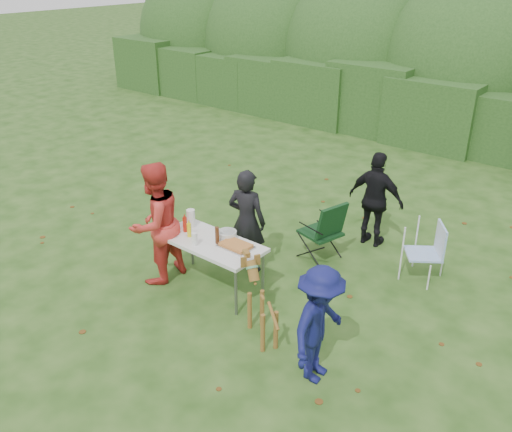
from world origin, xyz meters
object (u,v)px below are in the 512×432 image
Objects in this scene: person_black_puffy at (376,200)px; mustard_bottle at (189,230)px; child at (319,325)px; dog at (263,307)px; folding_table at (211,245)px; person_cook at (247,221)px; lawn_chair at (423,252)px; paper_towel_roll at (191,218)px; camping_chair at (321,229)px; beer_bottle at (217,235)px; ketchup_bottle at (185,225)px; person_red_jacket at (156,223)px.

mustard_bottle is at bearing 59.70° from person_black_puffy.
dog is at bearing 75.15° from child.
person_cook reaches higher than folding_table.
folding_table is 0.71m from person_cook.
mustard_bottle is at bearing 50.03° from person_cook.
lawn_chair is 3.35m from paper_towel_roll.
person_black_puffy is 3.04m from dog.
child is at bearing -15.38° from paper_towel_roll.
mustard_bottle is (-2.46, 0.50, 0.14)m from child.
camping_chair is (-1.42, 2.24, -0.20)m from child.
child is 0.94m from dog.
beer_bottle is 0.64m from paper_towel_roll.
child is 2.76m from paper_towel_roll.
person_black_puffy reaches higher than camping_chair.
folding_table is 5.77× the size of paper_towel_roll.
child is at bearing 53.48° from lawn_chair.
dog is at bearing -13.63° from ketchup_bottle.
child reaches higher than paper_towel_roll.
child reaches higher than ketchup_bottle.
ketchup_bottle is 0.85× the size of paper_towel_roll.
lawn_chair is at bearing 35.69° from paper_towel_roll.
paper_towel_roll is (-0.63, 0.13, 0.01)m from beer_bottle.
person_black_puffy is 1.05m from camping_chair.
person_black_puffy is 1.57× the size of camping_chair.
person_cook is 6.59× the size of beer_bottle.
ketchup_bottle reaches higher than lawn_chair.
person_black_puffy is 2.94m from paper_towel_roll.
person_black_puffy is at bearing 144.79° from person_red_jacket.
beer_bottle is (-2.07, -2.07, 0.43)m from lawn_chair.
camping_chair is 3.81× the size of paper_towel_roll.
person_black_puffy is at bearing -133.73° from person_cook.
beer_bottle is at bearing -11.91° from paper_towel_roll.
folding_table is 2.81m from person_black_puffy.
lawn_chair is 3.34m from mustard_bottle.
camping_chair is at bearing -44.40° from dog.
child is (2.08, -1.28, -0.09)m from person_cook.
person_cook is 0.87m from mustard_bottle.
person_cook is 1.20m from camping_chair.
person_cook is at bearing -12.25° from dog.
lawn_chair is (0.04, 2.67, -0.26)m from child.
person_red_jacket is at bearing -118.26° from paper_towel_roll.
child is at bearing 105.93° from person_black_puffy.
person_red_jacket is 0.49m from mustard_bottle.
person_red_jacket is 1.79× the size of camping_chair.
camping_chair reaches higher than ketchup_bottle.
person_black_puffy reaches higher than lawn_chair.
person_cook is at bearing 138.63° from person_red_jacket.
person_red_jacket reaches higher than lawn_chair.
folding_table is 0.37m from mustard_bottle.
paper_towel_roll is (-1.77, 0.58, 0.42)m from dog.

